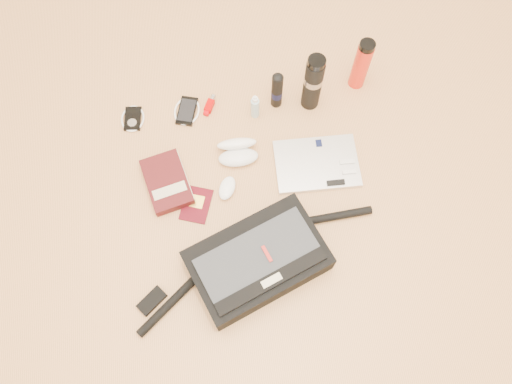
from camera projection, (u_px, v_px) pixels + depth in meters
ground at (262, 209)px, 1.80m from camera, size 4.00×4.00×0.00m
messenger_bag at (257, 261)px, 1.67m from camera, size 0.85×0.42×0.13m
laptop at (317, 164)px, 1.86m from camera, size 0.31×0.22×0.03m
book at (167, 182)px, 1.82m from camera, size 0.19×0.25×0.04m
passport at (196, 204)px, 1.81m from camera, size 0.14×0.16×0.01m
mouse at (227, 188)px, 1.82m from camera, size 0.09×0.11×0.03m
sunglasses_case at (238, 151)px, 1.86m from camera, size 0.15×0.13×0.09m
ipod at (133, 119)px, 1.94m from camera, size 0.10×0.11×0.01m
phone at (187, 111)px, 1.95m from camera, size 0.12×0.14×0.01m
inhaler at (210, 105)px, 1.96m from camera, size 0.06×0.09×0.02m
spray_bottle at (255, 107)px, 1.90m from camera, size 0.04×0.04×0.13m
aerosol_can at (277, 90)px, 1.89m from camera, size 0.04×0.04×0.18m
thermos_black at (313, 83)px, 1.85m from camera, size 0.09×0.09×0.27m
thermos_red at (361, 65)px, 1.90m from camera, size 0.07×0.07×0.24m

